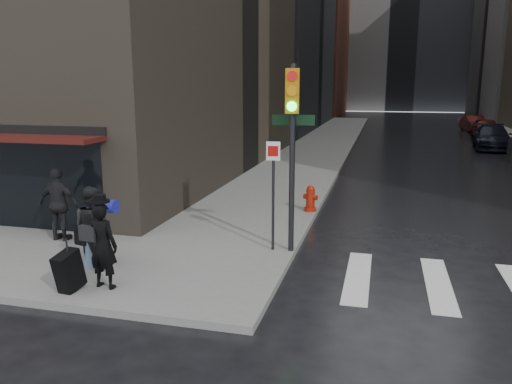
% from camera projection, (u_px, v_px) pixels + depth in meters
% --- Properties ---
extents(ground, '(140.00, 140.00, 0.00)m').
position_uv_depth(ground, '(184.00, 278.00, 10.38)').
color(ground, black).
rests_on(ground, ground).
extents(sidewalk_left, '(4.00, 50.00, 0.15)m').
position_uv_depth(sidewalk_left, '(328.00, 140.00, 35.95)').
color(sidewalk_left, slate).
rests_on(sidewalk_left, ground).
extents(bldg_left_far, '(22.00, 20.00, 26.00)m').
position_uv_depth(bldg_left_far, '(265.00, 19.00, 69.55)').
color(bldg_left_far, brown).
rests_on(bldg_left_far, ground).
extents(bldg_distant, '(40.00, 12.00, 32.00)m').
position_uv_depth(bldg_distant, '(404.00, 8.00, 79.50)').
color(bldg_distant, gray).
rests_on(bldg_distant, ground).
extents(man_overcoat, '(1.04, 0.90, 1.85)m').
position_uv_depth(man_overcoat, '(96.00, 249.00, 9.37)').
color(man_overcoat, black).
rests_on(man_overcoat, ground).
extents(man_jeans, '(1.22, 0.93, 1.75)m').
position_uv_depth(man_jeans, '(93.00, 226.00, 10.52)').
color(man_jeans, black).
rests_on(man_jeans, ground).
extents(man_greycoat, '(1.08, 0.46, 1.84)m').
position_uv_depth(man_greycoat, '(59.00, 204.00, 12.29)').
color(man_greycoat, black).
rests_on(man_greycoat, ground).
extents(traffic_light, '(1.06, 0.52, 4.25)m').
position_uv_depth(traffic_light, '(291.00, 134.00, 11.03)').
color(traffic_light, black).
rests_on(traffic_light, ground).
extents(fire_hydrant, '(0.47, 0.35, 0.80)m').
position_uv_depth(fire_hydrant, '(310.00, 200.00, 15.28)').
color(fire_hydrant, '#961809').
rests_on(fire_hydrant, ground).
extents(parked_car_3, '(2.54, 5.29, 1.49)m').
position_uv_depth(parked_car_3, '(492.00, 137.00, 31.32)').
color(parked_car_3, black).
rests_on(parked_car_3, ground).
extents(parked_car_4, '(2.17, 4.65, 1.54)m').
position_uv_depth(parked_car_4, '(486.00, 129.00, 37.31)').
color(parked_car_4, '#42130D').
rests_on(parked_car_4, ground).
extents(parked_car_5, '(1.88, 4.31, 1.38)m').
position_uv_depth(parked_car_5, '(474.00, 124.00, 43.47)').
color(parked_car_5, '#3F110C').
rests_on(parked_car_5, ground).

